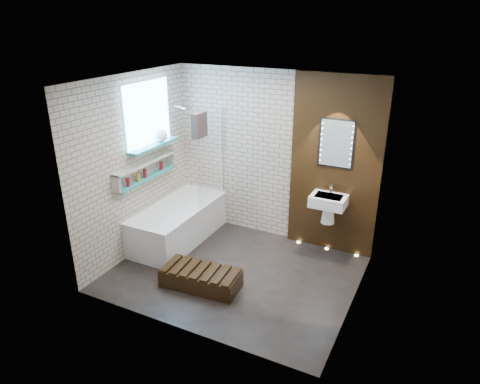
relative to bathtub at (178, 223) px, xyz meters
The scene contains 15 objects.
ground 1.34m from the bathtub, 20.18° to the right, with size 3.20×3.20×0.00m, color black.
room_shell 1.65m from the bathtub, 20.18° to the right, with size 3.24×3.20×2.60m.
walnut_panel 2.53m from the bathtub, 20.65° to the left, with size 1.30×0.06×2.60m, color black.
clerestory_window 1.65m from the bathtub, 163.78° to the right, with size 0.18×1.00×0.94m.
display_niche 1.00m from the bathtub, 135.46° to the right, with size 0.14×1.30×0.26m.
bathtub is the anchor object (origin of this frame).
bath_screen 1.14m from the bathtub, 51.10° to the left, with size 0.01×0.78×1.40m, color white.
towel 1.61m from the bathtub, 22.89° to the left, with size 0.11×0.27×0.36m, color #292221.
shower_head 1.78m from the bathtub, 98.54° to the left, with size 0.18×0.18×0.02m, color silver.
washbasin 2.32m from the bathtub, 16.01° to the left, with size 0.50×0.36×0.58m.
led_mirror 2.68m from the bathtub, 19.78° to the left, with size 0.50×0.02×0.70m.
walnut_step 1.36m from the bathtub, 43.88° to the right, with size 1.02×0.45×0.23m, color black.
niche_bottles 0.98m from the bathtub, 131.93° to the right, with size 0.06×0.82×0.13m.
sill_vases 1.38m from the bathtub, 164.98° to the left, with size 0.19×0.19×0.19m.
floor_uplights 2.32m from the bathtub, 19.02° to the left, with size 0.96×0.06×0.01m.
Camera 1 is at (2.36, -4.57, 3.33)m, focal length 32.63 mm.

